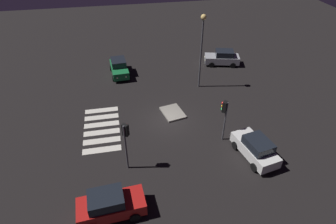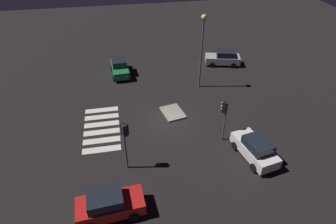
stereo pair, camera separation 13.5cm
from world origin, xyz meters
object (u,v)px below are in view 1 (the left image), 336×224
car_green (119,68)px  car_red (110,205)px  street_lamp (202,40)px  car_silver (222,58)px  traffic_light_east (126,136)px  traffic_island (173,113)px  car_white (255,148)px  traffic_light_north (225,111)px

car_green → car_red: (19.22, -1.59, 0.03)m
street_lamp → car_silver: bearing=136.9°
car_green → traffic_light_east: traffic_light_east is taller
traffic_island → street_lamp: 8.01m
car_green → traffic_light_east: (15.22, -0.11, 2.23)m
car_white → street_lamp: size_ratio=0.56×
car_white → car_silver: bearing=-22.0°
car_white → street_lamp: bearing=-4.6°
car_white → street_lamp: (-11.53, -1.32, 4.53)m
car_red → traffic_light_north: traffic_light_north is taller
car_green → street_lamp: 10.70m
street_lamp → car_white: bearing=6.5°
traffic_light_north → car_red: bearing=71.1°
traffic_light_east → street_lamp: 13.95m
traffic_island → traffic_light_east: size_ratio=0.69×
street_lamp → car_green: bearing=-118.0°
traffic_island → traffic_light_north: (4.45, 3.35, 2.84)m
car_red → car_silver: car_red is taller
car_green → street_lamp: size_ratio=0.54×
car_silver → traffic_light_east: traffic_light_east is taller
car_white → traffic_light_north: size_ratio=1.17×
street_lamp → traffic_light_north: bearing=-3.6°
traffic_light_north → traffic_light_east: 8.31m
car_silver → traffic_light_east: size_ratio=1.11×
traffic_light_north → street_lamp: size_ratio=0.48×
car_green → car_silver: 13.00m
traffic_island → traffic_light_east: traffic_light_east is taller
car_green → car_white: car_white is taller
traffic_island → street_lamp: (-4.48, 3.91, 5.36)m
car_white → traffic_light_north: traffic_light_north is taller
traffic_light_north → street_lamp: street_lamp is taller
car_red → traffic_light_north: 11.36m
car_silver → traffic_island: bearing=61.9°
traffic_island → car_white: (7.05, 5.23, 0.83)m
traffic_island → traffic_light_east: 8.39m
car_white → traffic_light_east: 10.27m
car_white → car_green: bearing=20.4°
traffic_island → traffic_light_north: traffic_light_north is taller
car_green → car_white: bearing=27.4°
car_white → traffic_light_east: bearing=74.0°
traffic_light_east → car_red: bearing=-161.9°
car_red → car_green: bearing=81.0°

